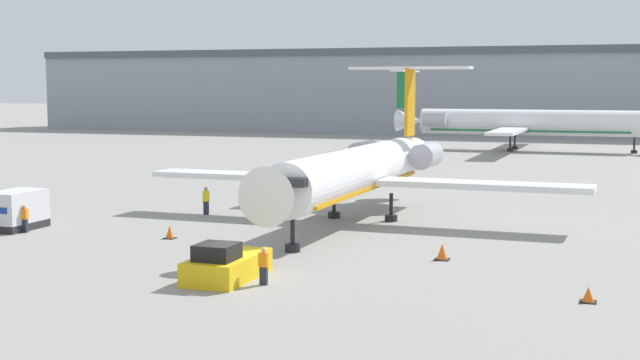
{
  "coord_description": "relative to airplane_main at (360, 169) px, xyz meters",
  "views": [
    {
      "loc": [
        15.93,
        -34.81,
        8.56
      ],
      "look_at": [
        0.0,
        11.99,
        3.23
      ],
      "focal_mm": 50.0,
      "sensor_mm": 36.0,
      "label": 1
    }
  ],
  "objects": [
    {
      "name": "worker_by_wing",
      "position": [
        -10.34,
        -0.63,
        -2.3
      ],
      "size": [
        0.4,
        0.26,
        1.84
      ],
      "color": "#232838",
      "rests_on": "ground"
    },
    {
      "name": "pushback_tug",
      "position": [
        -0.83,
        -18.04,
        -2.63
      ],
      "size": [
        2.38,
        4.84,
        1.75
      ],
      "color": "yellow",
      "rests_on": "ground"
    },
    {
      "name": "worker_on_apron",
      "position": [
        -17.14,
        -10.48,
        -2.43
      ],
      "size": [
        0.4,
        0.24,
        1.62
      ],
      "color": "#232838",
      "rests_on": "ground"
    },
    {
      "name": "terminal_building",
      "position": [
        -0.43,
        101.59,
        4.11
      ],
      "size": [
        180.0,
        16.8,
        14.7
      ],
      "color": "#8C939E",
      "rests_on": "ground"
    },
    {
      "name": "traffic_cone_left",
      "position": [
        -8.2,
        -9.59,
        -2.92
      ],
      "size": [
        0.63,
        0.63,
        0.73
      ],
      "color": "black",
      "rests_on": "ground"
    },
    {
      "name": "traffic_cone_right",
      "position": [
        7.33,
        -10.68,
        -2.89
      ],
      "size": [
        0.72,
        0.72,
        0.81
      ],
      "color": "black",
      "rests_on": "ground"
    },
    {
      "name": "airplane_parked_far_left",
      "position": [
        2.91,
        64.05,
        0.39
      ],
      "size": [
        34.15,
        32.03,
        10.41
      ],
      "color": "white",
      "rests_on": "ground"
    },
    {
      "name": "worker_near_tug",
      "position": [
        1.15,
        -18.55,
        -2.42
      ],
      "size": [
        0.4,
        0.24,
        1.63
      ],
      "color": "#232838",
      "rests_on": "ground"
    },
    {
      "name": "traffic_cone_mid",
      "position": [
        14.44,
        -17.27,
        -2.97
      ],
      "size": [
        0.66,
        0.66,
        0.63
      ],
      "color": "black",
      "rests_on": "ground"
    },
    {
      "name": "luggage_cart",
      "position": [
        -18.34,
        -9.66,
        -2.12
      ],
      "size": [
        2.18,
        3.61,
        2.29
      ],
      "color": "#232326",
      "rests_on": "ground"
    },
    {
      "name": "airplane_main",
      "position": [
        0.0,
        0.0,
        0.0
      ],
      "size": [
        28.4,
        27.66,
        9.86
      ],
      "color": "white",
      "rests_on": "ground"
    },
    {
      "name": "ground_plane",
      "position": [
        -0.43,
        -18.41,
        -3.27
      ],
      "size": [
        600.0,
        600.0,
        0.0
      ],
      "primitive_type": "plane",
      "color": "gray"
    }
  ]
}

